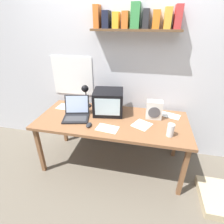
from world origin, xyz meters
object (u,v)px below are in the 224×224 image
object	(u,v)px
corner_desk	(112,123)
laptop	(76,112)
floor_cushion	(224,199)
printed_handout	(168,115)
crt_monitor	(108,102)
loose_paper_near_monitor	(67,107)
juice_glass	(170,131)
space_heater	(154,110)
loose_paper_near_laptop	(142,125)
open_notebook	(107,128)
desk_lamp	(85,93)
computer_mouse	(89,125)

from	to	relation	value
corner_desk	laptop	distance (m)	0.46
corner_desk	floor_cushion	size ratio (longest dim) A/B	3.70
laptop	printed_handout	world-z (taller)	laptop
crt_monitor	loose_paper_near_monitor	bearing A→B (deg)	168.56
printed_handout	juice_glass	bearing A→B (deg)	-91.46
space_heater	printed_handout	world-z (taller)	space_heater
laptop	loose_paper_near_laptop	size ratio (longest dim) A/B	1.43
crt_monitor	open_notebook	xyz separation A→B (m)	(0.08, -0.38, -0.15)
juice_glass	loose_paper_near_laptop	xyz separation A→B (m)	(-0.30, 0.15, -0.06)
juice_glass	loose_paper_near_monitor	distance (m)	1.41
desk_lamp	open_notebook	size ratio (longest dim) A/B	1.28
printed_handout	loose_paper_near_monitor	world-z (taller)	same
computer_mouse	juice_glass	bearing A→B (deg)	0.22
computer_mouse	loose_paper_near_monitor	bearing A→B (deg)	138.49
loose_paper_near_laptop	laptop	bearing A→B (deg)	178.04
computer_mouse	loose_paper_near_laptop	bearing A→B (deg)	14.60
desk_lamp	loose_paper_near_monitor	world-z (taller)	desk_lamp
desk_lamp	loose_paper_near_monitor	xyz separation A→B (m)	(-0.27, -0.04, -0.22)
crt_monitor	computer_mouse	size ratio (longest dim) A/B	3.90
laptop	space_heater	world-z (taller)	laptop
corner_desk	printed_handout	bearing A→B (deg)	20.68
computer_mouse	crt_monitor	bearing A→B (deg)	69.25
laptop	desk_lamp	bearing A→B (deg)	69.29
desk_lamp	loose_paper_near_laptop	distance (m)	0.86
corner_desk	computer_mouse	size ratio (longest dim) A/B	17.29
printed_handout	laptop	bearing A→B (deg)	-165.78
computer_mouse	loose_paper_near_monitor	distance (m)	0.61
crt_monitor	open_notebook	bearing A→B (deg)	-87.27
juice_glass	computer_mouse	size ratio (longest dim) A/B	1.31
printed_handout	floor_cushion	distance (m)	1.10
loose_paper_near_laptop	desk_lamp	bearing A→B (deg)	159.32
loose_paper_near_monitor	floor_cushion	world-z (taller)	loose_paper_near_monitor
crt_monitor	loose_paper_near_laptop	bearing A→B (deg)	-34.75
space_heater	computer_mouse	world-z (taller)	space_heater
loose_paper_near_monitor	open_notebook	bearing A→B (deg)	-31.21
floor_cushion	crt_monitor	bearing A→B (deg)	160.50
corner_desk	desk_lamp	world-z (taller)	desk_lamp
laptop	desk_lamp	world-z (taller)	desk_lamp
corner_desk	crt_monitor	xyz separation A→B (m)	(-0.08, 0.16, 0.20)
crt_monitor	laptop	xyz separation A→B (m)	(-0.37, -0.19, -0.09)
corner_desk	loose_paper_near_laptop	world-z (taller)	loose_paper_near_laptop
desk_lamp	printed_handout	distance (m)	1.12
corner_desk	desk_lamp	xyz separation A→B (m)	(-0.42, 0.24, 0.27)
printed_handout	open_notebook	xyz separation A→B (m)	(-0.69, -0.47, 0.00)
crt_monitor	floor_cushion	size ratio (longest dim) A/B	0.84
crt_monitor	loose_paper_near_laptop	world-z (taller)	crt_monitor
computer_mouse	loose_paper_near_laptop	distance (m)	0.61
juice_glass	space_heater	world-z (taller)	space_heater
loose_paper_near_monitor	loose_paper_near_laptop	distance (m)	1.08
open_notebook	space_heater	bearing A→B (deg)	35.29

